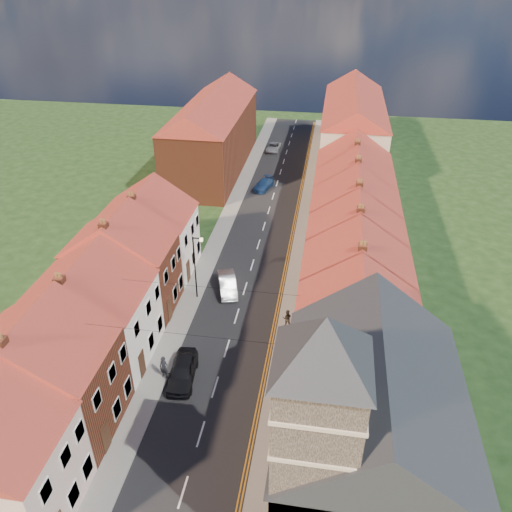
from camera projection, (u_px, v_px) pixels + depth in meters
The scene contains 23 objects.
road at pixel (259, 244), 51.56m from camera, with size 7.00×90.00×0.02m, color black.
pavement_left at pixel (217, 241), 52.12m from camera, with size 1.80×90.00×0.12m, color #9E9790.
pavement_right at pixel (301, 247), 50.95m from camera, with size 1.80×90.00×0.12m, color #9E9790.
church at pixel (363, 424), 24.80m from camera, with size 11.25×14.25×15.20m.
cottage_r_tudor at pixel (356, 326), 33.43m from camera, with size 8.30×5.20×9.00m.
cottage_r_white_near at pixel (356, 281), 37.97m from camera, with size 8.30×6.00×9.00m.
cottage_r_cream_mid at pixel (355, 246), 42.51m from camera, with size 8.30×5.20×9.00m.
cottage_r_pink at pixel (354, 217), 47.06m from camera, with size 8.30×6.00×9.00m.
cottage_r_white_far at pixel (354, 194), 51.60m from camera, with size 8.30×5.20×9.00m.
cottage_r_cream_far at pixel (353, 174), 56.14m from camera, with size 8.30×6.00×9.00m.
cottage_l_cream at pixel (44, 370), 29.85m from camera, with size 8.30×6.30×9.10m.
cottage_l_white at pixel (91, 308), 35.32m from camera, with size 8.30×6.90×8.80m.
cottage_l_brick_mid at pixel (123, 261), 40.37m from camera, with size 8.30×5.70×9.10m.
cottage_l_pink at pixel (147, 229), 45.33m from camera, with size 8.30×6.30×8.80m.
block_right_far at pixel (353, 126), 68.59m from camera, with size 8.30×24.20×10.50m.
block_left_far at pixel (213, 131), 66.85m from camera, with size 8.30×24.20×10.50m.
lamppost at pixel (196, 264), 41.80m from camera, with size 0.88×0.15×6.00m.
car_near at pixel (183, 371), 35.03m from camera, with size 1.77×4.39×1.50m, color black.
car_mid at pixel (227, 284), 44.26m from camera, with size 1.45×4.15×1.37m, color #B5B9BE.
car_far at pixel (264, 185), 63.25m from camera, with size 1.64×4.04×1.17m, color navy.
car_distant at pixel (273, 147), 75.27m from camera, with size 1.85×4.01×1.12m, color #9EA0A6.
pedestrian_left at pixel (164, 367), 34.94m from camera, with size 0.66×0.43×1.82m, color black.
pedestrian_right at pixel (287, 318), 39.82m from camera, with size 0.75×0.59×1.55m, color black.
Camera 1 is at (6.69, -14.05, 25.99)m, focal length 35.00 mm.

